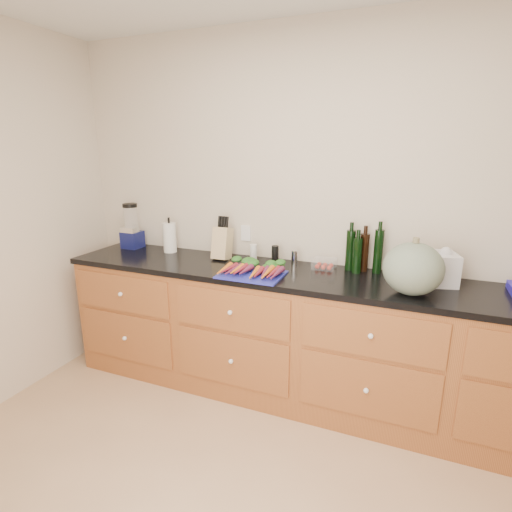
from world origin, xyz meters
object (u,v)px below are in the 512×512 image
at_px(squash, 413,269).
at_px(tomato_box, 324,264).
at_px(cutting_board, 252,274).
at_px(blender_appliance, 132,229).
at_px(knife_block, 222,243).
at_px(carrots, 254,268).
at_px(paper_towel, 170,238).

relative_size(squash, tomato_box, 2.14).
relative_size(cutting_board, blender_appliance, 1.12).
height_order(cutting_board, squash, squash).
height_order(blender_appliance, knife_block, blender_appliance).
relative_size(squash, knife_block, 1.41).
distance_m(cutting_board, squash, 1.01).
bearing_deg(squash, blender_appliance, 172.68).
distance_m(carrots, tomato_box, 0.51).
bearing_deg(tomato_box, paper_towel, -179.55).
relative_size(knife_block, tomato_box, 1.52).
bearing_deg(squash, cutting_board, -178.21).
distance_m(cutting_board, tomato_box, 0.53).
distance_m(carrots, squash, 1.01).
distance_m(squash, paper_towel, 1.88).
bearing_deg(tomato_box, cutting_board, -141.73).
xyz_separation_m(carrots, paper_towel, (-0.86, 0.28, 0.08)).
xyz_separation_m(carrots, tomato_box, (0.42, 0.29, 0.00)).
bearing_deg(knife_block, tomato_box, 2.18).
bearing_deg(blender_appliance, squash, -7.32).
height_order(carrots, blender_appliance, blender_appliance).
height_order(carrots, squash, squash).
relative_size(blender_appliance, tomato_box, 2.36).
bearing_deg(carrots, blender_appliance, 167.35).
bearing_deg(tomato_box, squash, -27.21).
xyz_separation_m(squash, blender_appliance, (-2.23, 0.29, 0.01)).
xyz_separation_m(cutting_board, blender_appliance, (-1.23, 0.32, 0.16)).
bearing_deg(squash, carrots, 179.44).
xyz_separation_m(blender_appliance, paper_towel, (0.38, 0.00, -0.05)).
height_order(cutting_board, knife_block, knife_block).
distance_m(paper_towel, knife_block, 0.49).
bearing_deg(blender_appliance, cutting_board, -14.46).
bearing_deg(tomato_box, blender_appliance, -179.58).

